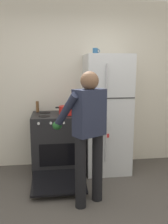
{
  "coord_description": "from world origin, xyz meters",
  "views": [
    {
      "loc": [
        -0.48,
        -2.15,
        1.65
      ],
      "look_at": [
        -0.03,
        1.32,
        1.0
      ],
      "focal_mm": 39.39,
      "sensor_mm": 36.0,
      "label": 1
    }
  ],
  "objects_px": {
    "stove_range": "(57,144)",
    "red_pot": "(67,110)",
    "pepper_mill": "(37,107)",
    "coffee_mug": "(95,51)",
    "refrigerator": "(107,114)",
    "person_cook": "(87,127)"
  },
  "relations": [
    {
      "from": "stove_range",
      "to": "red_pot",
      "type": "height_order",
      "value": "red_pot"
    },
    {
      "from": "person_cook",
      "to": "stove_range",
      "type": "bearing_deg",
      "value": 109.76
    },
    {
      "from": "refrigerator",
      "to": "red_pot",
      "type": "distance_m",
      "value": 0.63
    },
    {
      "from": "coffee_mug",
      "to": "pepper_mill",
      "type": "bearing_deg",
      "value": 170.58
    },
    {
      "from": "red_pot",
      "to": "pepper_mill",
      "type": "bearing_deg",
      "value": 151.48
    },
    {
      "from": "coffee_mug",
      "to": "red_pot",
      "type": "bearing_deg",
      "value": -167.32
    },
    {
      "from": "coffee_mug",
      "to": "pepper_mill",
      "type": "distance_m",
      "value": 1.26
    },
    {
      "from": "refrigerator",
      "to": "stove_range",
      "type": "distance_m",
      "value": 0.91
    },
    {
      "from": "stove_range",
      "to": "person_cook",
      "type": "distance_m",
      "value": 1.12
    },
    {
      "from": "stove_range",
      "to": "pepper_mill",
      "type": "bearing_deg",
      "value": 143.99
    },
    {
      "from": "person_cook",
      "to": "pepper_mill",
      "type": "xyz_separation_m",
      "value": [
        -0.64,
        1.16,
        0.07
      ]
    },
    {
      "from": "coffee_mug",
      "to": "person_cook",
      "type": "bearing_deg",
      "value": -104.7
    },
    {
      "from": "stove_range",
      "to": "coffee_mug",
      "type": "relative_size",
      "value": 11.0
    },
    {
      "from": "refrigerator",
      "to": "stove_range",
      "type": "bearing_deg",
      "value": -178.7
    },
    {
      "from": "person_cook",
      "to": "pepper_mill",
      "type": "distance_m",
      "value": 1.33
    },
    {
      "from": "refrigerator",
      "to": "stove_range",
      "type": "xyz_separation_m",
      "value": [
        -0.78,
        -0.02,
        -0.46
      ]
    },
    {
      "from": "coffee_mug",
      "to": "pepper_mill",
      "type": "height_order",
      "value": "coffee_mug"
    },
    {
      "from": "stove_range",
      "to": "person_cook",
      "type": "xyz_separation_m",
      "value": [
        0.34,
        -0.94,
        0.5
      ]
    },
    {
      "from": "stove_range",
      "to": "red_pot",
      "type": "relative_size",
      "value": 3.48
    },
    {
      "from": "stove_range",
      "to": "coffee_mug",
      "type": "xyz_separation_m",
      "value": [
        0.6,
        0.07,
        1.42
      ]
    },
    {
      "from": "refrigerator",
      "to": "pepper_mill",
      "type": "distance_m",
      "value": 1.11
    },
    {
      "from": "stove_range",
      "to": "pepper_mill",
      "type": "height_order",
      "value": "pepper_mill"
    }
  ]
}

